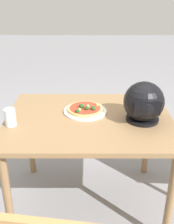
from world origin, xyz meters
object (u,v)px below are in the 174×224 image
Objects in this scene: dining_table at (89,129)px; pizza at (85,109)px; motorcycle_helmet at (144,103)px; drinking_glass at (10,117)px.

pizza is at bearing -73.39° from dining_table.
dining_table is 4.26× the size of motorcycle_helmet.
pizza is (0.03, -0.09, 0.11)m from dining_table.
dining_table is 0.40m from motorcycle_helmet.
dining_table is 0.52m from drinking_glass.
pizza reaches higher than dining_table.
drinking_glass is (0.46, 0.19, 0.03)m from pizza.
drinking_glass is (0.49, 0.11, 0.14)m from dining_table.
pizza is at bearing -157.36° from drinking_glass.
drinking_glass is at bearing 22.64° from pizza.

